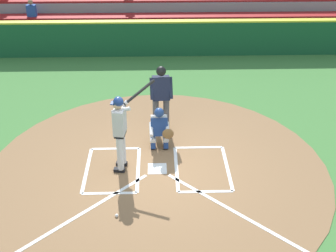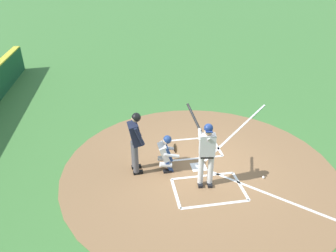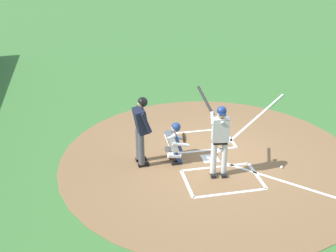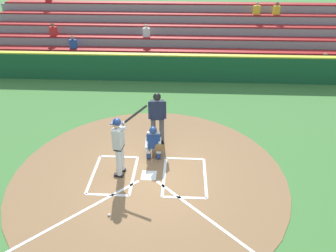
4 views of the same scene
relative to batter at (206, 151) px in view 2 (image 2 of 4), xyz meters
name	(u,v)px [view 2 (image 2 of 4)]	position (x,y,z in m)	size (l,w,h in m)	color
ground_plane	(199,167)	(-0.81, 0.06, -1.10)	(120.00, 120.00, 0.00)	#427A38
dirt_circle	(199,167)	(-0.81, 0.06, -1.09)	(8.00, 8.00, 0.01)	olive
home_plate_and_chalk	(227,164)	(-0.81, 0.94, -1.08)	(7.93, 4.91, 0.01)	white
batter	(206,151)	(0.00, 0.00, 0.00)	(1.01, 0.61, 2.13)	silver
catcher	(167,152)	(-0.89, -0.89, -0.51)	(0.60, 0.60, 1.13)	black
plate_umpire	(135,139)	(-0.93, -1.76, -0.02)	(0.60, 0.45, 1.86)	#4C4C51
baseball	(263,177)	(0.02, 1.72, -1.06)	(0.07, 0.07, 0.07)	white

